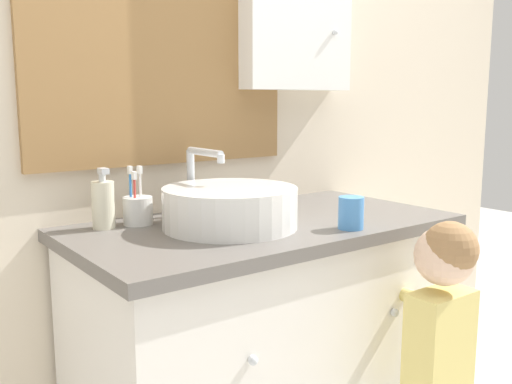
{
  "coord_description": "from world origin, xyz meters",
  "views": [
    {
      "loc": [
        -0.99,
        -0.98,
        1.24
      ],
      "look_at": [
        -0.07,
        0.25,
        0.99
      ],
      "focal_mm": 40.0,
      "sensor_mm": 36.0,
      "label": 1
    }
  ],
  "objects_px": {
    "soap_dispenser": "(103,204)",
    "drinking_cup": "(351,213)",
    "toothbrush_holder": "(138,209)",
    "child_figure": "(438,358)",
    "sink_basin": "(229,206)"
  },
  "relations": [
    {
      "from": "soap_dispenser",
      "to": "drinking_cup",
      "type": "relative_size",
      "value": 1.89
    },
    {
      "from": "sink_basin",
      "to": "child_figure",
      "type": "relative_size",
      "value": 0.45
    },
    {
      "from": "soap_dispenser",
      "to": "drinking_cup",
      "type": "height_order",
      "value": "soap_dispenser"
    },
    {
      "from": "drinking_cup",
      "to": "toothbrush_holder",
      "type": "bearing_deg",
      "value": 137.86
    },
    {
      "from": "sink_basin",
      "to": "toothbrush_holder",
      "type": "distance_m",
      "value": 0.27
    },
    {
      "from": "soap_dispenser",
      "to": "drinking_cup",
      "type": "distance_m",
      "value": 0.68
    },
    {
      "from": "child_figure",
      "to": "soap_dispenser",
      "type": "bearing_deg",
      "value": 135.34
    },
    {
      "from": "sink_basin",
      "to": "child_figure",
      "type": "height_order",
      "value": "sink_basin"
    },
    {
      "from": "child_figure",
      "to": "drinking_cup",
      "type": "height_order",
      "value": "drinking_cup"
    },
    {
      "from": "soap_dispenser",
      "to": "child_figure",
      "type": "xyz_separation_m",
      "value": [
        0.64,
        -0.64,
        -0.39
      ]
    },
    {
      "from": "soap_dispenser",
      "to": "drinking_cup",
      "type": "xyz_separation_m",
      "value": [
        0.54,
        -0.41,
        -0.02
      ]
    },
    {
      "from": "toothbrush_holder",
      "to": "drinking_cup",
      "type": "height_order",
      "value": "toothbrush_holder"
    },
    {
      "from": "soap_dispenser",
      "to": "child_figure",
      "type": "relative_size",
      "value": 0.18
    },
    {
      "from": "toothbrush_holder",
      "to": "soap_dispenser",
      "type": "bearing_deg",
      "value": 175.13
    },
    {
      "from": "sink_basin",
      "to": "toothbrush_holder",
      "type": "height_order",
      "value": "sink_basin"
    }
  ]
}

